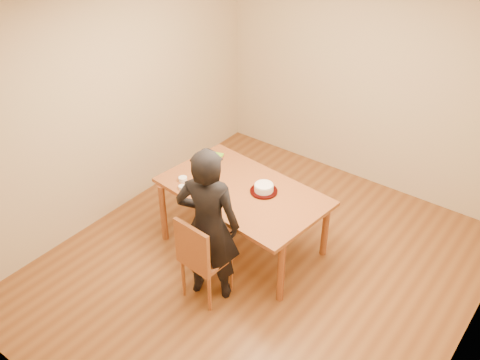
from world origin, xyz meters
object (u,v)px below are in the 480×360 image
Objects in this scene: cake_plate at (264,191)px; person at (208,226)px; dining_table at (243,192)px; cake at (264,188)px; dining_chair at (207,258)px.

person is (-0.04, -0.83, 0.05)m from cake_plate.
dining_table is at bearing -153.49° from cake_plate.
person reaches higher than cake.
person reaches higher than dining_chair.
dining_table is 0.75m from person.
dining_table is at bearing 105.28° from dining_chair.
cake reaches higher than dining_chair.
person reaches higher than cake_plate.
dining_table is 0.84m from dining_chair.
dining_chair is 1.96× the size of cake.
person is (0.00, 0.05, 0.37)m from dining_chair.
dining_chair is at bearing -72.98° from dining_table.
person is at bearing -93.06° from cake.
dining_chair is at bearing -92.91° from cake.
cake_plate is 0.04m from cake.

